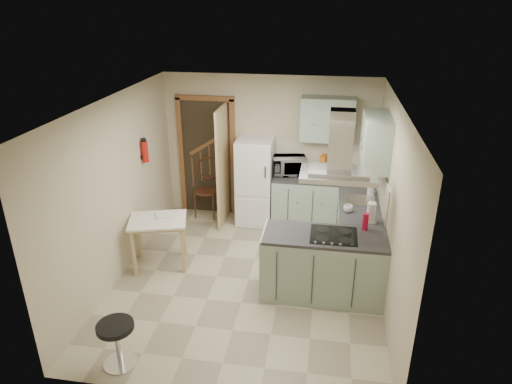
% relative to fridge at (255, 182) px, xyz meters
% --- Properties ---
extents(floor, '(4.20, 4.20, 0.00)m').
position_rel_fridge_xyz_m(floor, '(0.20, -1.80, -0.75)').
color(floor, '#B2AA8B').
rests_on(floor, ground).
extents(ceiling, '(4.20, 4.20, 0.00)m').
position_rel_fridge_xyz_m(ceiling, '(0.20, -1.80, 1.75)').
color(ceiling, silver).
rests_on(ceiling, back_wall).
extents(back_wall, '(3.60, 0.00, 3.60)m').
position_rel_fridge_xyz_m(back_wall, '(0.20, 0.30, 0.50)').
color(back_wall, '#BCB091').
rests_on(back_wall, floor).
extents(left_wall, '(0.00, 4.20, 4.20)m').
position_rel_fridge_xyz_m(left_wall, '(-1.60, -1.80, 0.50)').
color(left_wall, '#BCB091').
rests_on(left_wall, floor).
extents(right_wall, '(0.00, 4.20, 4.20)m').
position_rel_fridge_xyz_m(right_wall, '(2.00, -1.80, 0.50)').
color(right_wall, '#BCB091').
rests_on(right_wall, floor).
extents(doorway, '(1.10, 0.12, 2.10)m').
position_rel_fridge_xyz_m(doorway, '(-0.90, 0.27, 0.30)').
color(doorway, brown).
rests_on(doorway, floor).
extents(fridge, '(0.60, 0.60, 1.50)m').
position_rel_fridge_xyz_m(fridge, '(0.00, 0.00, 0.00)').
color(fridge, white).
rests_on(fridge, floor).
extents(counter_back, '(1.08, 0.60, 0.90)m').
position_rel_fridge_xyz_m(counter_back, '(0.86, 0.00, -0.30)').
color(counter_back, '#9EB2A0').
rests_on(counter_back, floor).
extents(counter_right, '(0.60, 1.95, 0.90)m').
position_rel_fridge_xyz_m(counter_right, '(1.70, -0.68, -0.30)').
color(counter_right, '#9EB2A0').
rests_on(counter_right, floor).
extents(splashback, '(1.68, 0.02, 0.50)m').
position_rel_fridge_xyz_m(splashback, '(1.16, 0.29, 0.40)').
color(splashback, beige).
rests_on(splashback, counter_back).
extents(wall_cabinet_back, '(0.85, 0.35, 0.70)m').
position_rel_fridge_xyz_m(wall_cabinet_back, '(1.15, 0.12, 1.10)').
color(wall_cabinet_back, '#9EB2A0').
rests_on(wall_cabinet_back, back_wall).
extents(wall_cabinet_right, '(0.35, 0.90, 0.70)m').
position_rel_fridge_xyz_m(wall_cabinet_right, '(1.82, -0.95, 1.10)').
color(wall_cabinet_right, '#9EB2A0').
rests_on(wall_cabinet_right, right_wall).
extents(peninsula, '(1.55, 0.65, 0.90)m').
position_rel_fridge_xyz_m(peninsula, '(1.22, -1.98, -0.30)').
color(peninsula, '#9EB2A0').
rests_on(peninsula, floor).
extents(hob, '(0.58, 0.50, 0.01)m').
position_rel_fridge_xyz_m(hob, '(1.32, -1.98, 0.16)').
color(hob, black).
rests_on(hob, peninsula).
extents(extractor_hood, '(0.90, 0.55, 0.10)m').
position_rel_fridge_xyz_m(extractor_hood, '(1.32, -1.98, 0.97)').
color(extractor_hood, silver).
rests_on(extractor_hood, ceiling).
extents(sink, '(0.45, 0.40, 0.01)m').
position_rel_fridge_xyz_m(sink, '(1.70, -0.85, 0.16)').
color(sink, silver).
rests_on(sink, counter_right).
extents(fire_extinguisher, '(0.10, 0.10, 0.32)m').
position_rel_fridge_xyz_m(fire_extinguisher, '(-1.54, -0.90, 0.75)').
color(fire_extinguisher, '#B2140F').
rests_on(fire_extinguisher, left_wall).
extents(drop_leaf_table, '(0.93, 0.79, 0.75)m').
position_rel_fridge_xyz_m(drop_leaf_table, '(-1.14, -1.62, -0.38)').
color(drop_leaf_table, tan).
rests_on(drop_leaf_table, floor).
extents(bentwood_chair, '(0.44, 0.44, 0.95)m').
position_rel_fridge_xyz_m(bentwood_chair, '(-0.89, 0.10, -0.27)').
color(bentwood_chair, '#53271B').
rests_on(bentwood_chair, floor).
extents(stool, '(0.49, 0.49, 0.53)m').
position_rel_fridge_xyz_m(stool, '(-0.90, -3.58, -0.49)').
color(stool, black).
rests_on(stool, floor).
extents(microwave, '(0.61, 0.47, 0.30)m').
position_rel_fridge_xyz_m(microwave, '(0.57, 0.06, 0.30)').
color(microwave, black).
rests_on(microwave, counter_back).
extents(kettle, '(0.16, 0.16, 0.22)m').
position_rel_fridge_xyz_m(kettle, '(1.14, 0.11, 0.26)').
color(kettle, silver).
rests_on(kettle, counter_back).
extents(cereal_box, '(0.12, 0.23, 0.33)m').
position_rel_fridge_xyz_m(cereal_box, '(1.13, 0.15, 0.32)').
color(cereal_box, '#C66317').
rests_on(cereal_box, counter_back).
extents(soap_bottle, '(0.10, 0.10, 0.17)m').
position_rel_fridge_xyz_m(soap_bottle, '(1.86, -0.63, 0.24)').
color(soap_bottle, '#A4A2AE').
rests_on(soap_bottle, counter_right).
extents(paper_towel, '(0.12, 0.12, 0.29)m').
position_rel_fridge_xyz_m(paper_towel, '(1.80, -1.53, 0.30)').
color(paper_towel, silver).
rests_on(paper_towel, counter_right).
extents(cup, '(0.15, 0.15, 0.10)m').
position_rel_fridge_xyz_m(cup, '(1.52, -1.26, 0.20)').
color(cup, silver).
rests_on(cup, counter_right).
extents(red_bottle, '(0.10, 0.10, 0.22)m').
position_rel_fridge_xyz_m(red_bottle, '(1.72, -1.75, 0.26)').
color(red_bottle, '#B90F2E').
rests_on(red_bottle, peninsula).
extents(book, '(0.28, 0.30, 0.11)m').
position_rel_fridge_xyz_m(book, '(-1.20, -1.53, 0.05)').
color(book, brown).
rests_on(book, drop_leaf_table).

